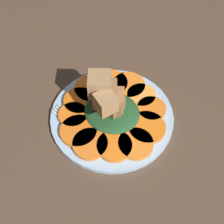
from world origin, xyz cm
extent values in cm
cube|color=#4C3828|center=(0.00, 0.00, 1.00)|extent=(120.00, 120.00, 2.00)
cylinder|color=#99B7D1|center=(0.00, 0.00, 2.50)|extent=(25.29, 25.29, 1.00)
cylinder|color=white|center=(0.00, 0.00, 2.55)|extent=(20.23, 20.23, 1.00)
cylinder|color=orange|center=(-0.71, -8.15, 3.52)|extent=(6.84, 6.84, 0.84)
cylinder|color=orange|center=(3.63, -6.53, 3.52)|extent=(6.81, 6.81, 0.84)
cylinder|color=orange|center=(7.12, -4.34, 3.52)|extent=(6.83, 6.83, 0.84)
cylinder|color=orange|center=(7.64, 0.14, 3.52)|extent=(7.48, 7.48, 0.84)
cylinder|color=orange|center=(6.77, 4.62, 3.52)|extent=(6.03, 6.03, 0.84)
cylinder|color=orange|center=(3.55, 6.95, 3.52)|extent=(6.15, 6.15, 0.84)
cylinder|color=orange|center=(-0.42, 8.37, 3.52)|extent=(7.19, 7.19, 0.84)
cylinder|color=orange|center=(-3.77, 7.17, 3.52)|extent=(7.48, 7.48, 0.84)
cylinder|color=orange|center=(-6.80, 4.05, 3.52)|extent=(7.54, 7.54, 0.84)
cylinder|color=#D56013|center=(-7.48, -0.28, 3.52)|extent=(6.88, 6.88, 0.84)
cylinder|color=orange|center=(-7.00, -3.71, 3.52)|extent=(6.05, 6.05, 0.84)
cylinder|color=orange|center=(-4.14, -6.60, 3.52)|extent=(7.33, 7.33, 0.84)
ellipsoid|color=#1E4723|center=(0.00, 0.00, 4.08)|extent=(11.40, 10.26, 1.96)
cube|color=brown|center=(0.14, -0.18, 6.94)|extent=(4.51, 4.51, 3.75)
cube|color=olive|center=(-0.24, 0.84, 7.04)|extent=(5.18, 5.18, 3.96)
cube|color=brown|center=(-2.08, 1.05, 7.42)|extent=(6.22, 6.22, 4.73)
cube|color=brown|center=(0.13, 0.19, 6.98)|extent=(4.99, 4.99, 3.83)
cube|color=#9E754C|center=(-2.54, -0.41, 11.41)|extent=(5.60, 5.60, 4.23)
cube|color=#9E754C|center=(-0.29, -2.63, 10.45)|extent=(4.98, 4.98, 3.59)
cube|color=silver|center=(1.49, -5.46, 3.30)|extent=(12.70, 2.74, 0.40)
cube|color=silver|center=(-5.55, -4.54, 3.30)|extent=(1.82, 2.49, 0.40)
cube|color=silver|center=(-8.91, -5.11, 3.30)|extent=(4.98, 0.95, 0.40)
cube|color=silver|center=(-8.83, -4.44, 3.30)|extent=(4.98, 0.95, 0.40)
cube|color=silver|center=(-8.74, -3.78, 3.30)|extent=(4.98, 0.95, 0.40)
cube|color=silver|center=(-8.65, -3.12, 3.30)|extent=(4.98, 0.95, 0.40)
camera|label=1|loc=(15.81, -32.85, 55.49)|focal=50.00mm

